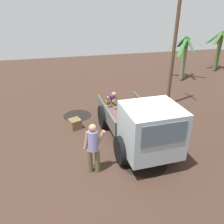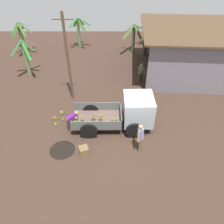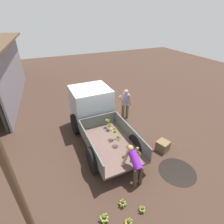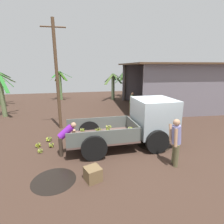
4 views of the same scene
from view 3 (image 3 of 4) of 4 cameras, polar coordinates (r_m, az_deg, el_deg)
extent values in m
plane|color=#3E2B21|center=(9.08, -3.87, -5.28)|extent=(36.00, 36.00, 0.00)
cylinder|color=black|center=(7.36, 20.51, -17.77)|extent=(1.39, 1.39, 0.01)
cylinder|color=black|center=(9.38, -5.61, -4.05)|extent=(1.55, 1.55, 0.01)
cube|color=brown|center=(7.20, -0.32, -10.71)|extent=(2.94, 1.88, 0.08)
cube|color=#575D58|center=(6.76, -7.34, -10.58)|extent=(2.91, 0.10, 0.57)
cube|color=#575D58|center=(7.32, 6.08, -6.84)|extent=(2.91, 0.10, 0.57)
cube|color=#575D58|center=(8.07, -4.51, -2.88)|extent=(0.08, 1.83, 0.57)
cube|color=#9DACB3|center=(8.67, -6.90, 2.78)|extent=(1.70, 1.82, 1.61)
cube|color=#4C606B|center=(9.27, -8.69, 6.71)|extent=(0.05, 1.44, 0.71)
cylinder|color=black|center=(8.67, -12.01, -3.87)|extent=(1.00, 0.24, 1.00)
cylinder|color=black|center=(9.14, -0.46, -1.20)|extent=(1.00, 0.24, 1.00)
cylinder|color=black|center=(6.69, -6.42, -15.33)|extent=(1.00, 0.24, 1.00)
cylinder|color=black|center=(7.29, 8.06, -10.86)|extent=(1.00, 0.24, 1.00)
sphere|color=brown|center=(7.13, 0.68, -5.54)|extent=(0.08, 0.08, 0.08)
cylinder|color=#92A038|center=(7.21, 0.29, -5.69)|extent=(0.09, 0.20, 0.15)
cylinder|color=#92A339|center=(7.14, -0.02, -5.92)|extent=(0.21, 0.09, 0.11)
cylinder|color=#97AC4B|center=(7.13, 0.41, -6.33)|extent=(0.16, 0.13, 0.18)
cylinder|color=#A5B02C|center=(7.13, 0.92, -6.34)|extent=(0.05, 0.17, 0.18)
cylinder|color=#9FAD3C|center=(7.15, 1.15, -6.18)|extent=(0.15, 0.15, 0.18)
cylinder|color=#939D40|center=(7.20, 1.06, -5.99)|extent=(0.16, 0.06, 0.19)
cylinder|color=olive|center=(7.22, 0.83, -5.45)|extent=(0.16, 0.19, 0.12)
sphere|color=brown|center=(7.91, -1.45, -2.50)|extent=(0.06, 0.06, 0.06)
cylinder|color=olive|center=(7.92, -1.84, -2.83)|extent=(0.15, 0.05, 0.11)
cylinder|color=olive|center=(7.88, -1.63, -2.93)|extent=(0.13, 0.13, 0.09)
cylinder|color=olive|center=(7.89, -1.38, -3.01)|extent=(0.06, 0.14, 0.12)
cylinder|color=#8FA640|center=(7.91, -1.15, -2.93)|extent=(0.10, 0.14, 0.12)
cylinder|color=olive|center=(7.95, -1.07, -2.67)|extent=(0.15, 0.04, 0.11)
cylinder|color=#98AC3F|center=(7.97, -1.27, -2.58)|extent=(0.13, 0.12, 0.11)
cylinder|color=olive|center=(7.97, -1.55, -2.73)|extent=(0.04, 0.12, 0.14)
cylinder|color=olive|center=(7.96, -1.79, -2.65)|extent=(0.11, 0.14, 0.11)
sphere|color=brown|center=(6.38, 8.49, -12.90)|extent=(0.07, 0.07, 0.07)
cylinder|color=olive|center=(6.46, 8.38, -12.88)|extent=(0.09, 0.15, 0.12)
cylinder|color=olive|center=(6.43, 7.99, -13.14)|extent=(0.11, 0.13, 0.13)
cylinder|color=#A6AD3E|center=(6.39, 8.01, -13.43)|extent=(0.16, 0.05, 0.12)
cylinder|color=olive|center=(6.37, 8.45, -13.60)|extent=(0.11, 0.15, 0.12)
cylinder|color=olive|center=(6.39, 9.00, -13.37)|extent=(0.12, 0.15, 0.10)
cylinder|color=#8DAB22|center=(6.44, 8.98, -13.02)|extent=(0.16, 0.04, 0.10)
sphere|color=#403929|center=(6.87, 1.85, -8.15)|extent=(0.08, 0.08, 0.08)
cylinder|color=olive|center=(6.93, 1.26, -8.26)|extent=(0.14, 0.19, 0.12)
cylinder|color=olive|center=(6.86, 1.24, -8.67)|extent=(0.21, 0.06, 0.11)
cylinder|color=olive|center=(6.86, 1.81, -8.99)|extent=(0.12, 0.17, 0.17)
cylinder|color=olive|center=(6.87, 2.48, -8.68)|extent=(0.15, 0.19, 0.12)
cylinder|color=olive|center=(6.94, 2.32, -8.41)|extent=(0.19, 0.07, 0.16)
cylinder|color=olive|center=(6.96, 1.81, -8.03)|extent=(0.11, 0.20, 0.11)
sphere|color=brown|center=(6.41, 5.26, -10.66)|extent=(0.06, 0.06, 0.06)
cylinder|color=olive|center=(6.48, 5.45, -10.70)|extent=(0.14, 0.12, 0.11)
cylinder|color=olive|center=(6.48, 5.09, -10.87)|extent=(0.04, 0.12, 0.14)
cylinder|color=olive|center=(6.43, 4.73, -10.92)|extent=(0.15, 0.10, 0.10)
cylinder|color=olive|center=(6.40, 5.10, -11.26)|extent=(0.13, 0.13, 0.11)
cylinder|color=#9FAA46|center=(6.41, 5.55, -11.22)|extent=(0.07, 0.15, 0.11)
cylinder|color=#8BA235|center=(6.45, 5.75, -10.91)|extent=(0.15, 0.09, 0.10)
sphere|color=brown|center=(7.78, -0.89, -3.99)|extent=(0.07, 0.07, 0.07)
cylinder|color=olive|center=(7.85, -0.98, -4.18)|extent=(0.06, 0.14, 0.14)
cylinder|color=olive|center=(7.82, -1.18, -4.32)|extent=(0.13, 0.12, 0.15)
cylinder|color=olive|center=(7.79, -1.12, -4.50)|extent=(0.14, 0.09, 0.15)
cylinder|color=#9BA142|center=(7.75, -0.94, -4.50)|extent=(0.12, 0.16, 0.11)
cylinder|color=olive|center=(7.77, -0.56, -4.44)|extent=(0.11, 0.16, 0.12)
cylinder|color=#9AA526|center=(7.82, -0.48, -4.22)|extent=(0.16, 0.06, 0.12)
cylinder|color=olive|center=(7.85, -0.68, -4.04)|extent=(0.15, 0.13, 0.11)
cube|color=slate|center=(13.18, -29.63, 11.14)|extent=(8.50, 0.72, 3.63)
cylinder|color=brown|center=(3.95, -32.65, -11.06)|extent=(0.17, 0.17, 5.89)
cylinder|color=brown|center=(9.75, 4.97, 0.30)|extent=(0.20, 0.20, 0.84)
cylinder|color=brown|center=(9.70, 3.59, 0.21)|extent=(0.20, 0.20, 0.84)
cylinder|color=#7B7AB3|center=(9.35, 4.48, 4.17)|extent=(0.44, 0.40, 0.68)
sphere|color=tan|center=(9.13, 4.64, 6.60)|extent=(0.24, 0.24, 0.24)
cylinder|color=tan|center=(9.34, 5.84, 3.87)|extent=(0.17, 0.24, 0.63)
cylinder|color=tan|center=(9.19, 3.37, 3.66)|extent=(0.20, 0.37, 0.62)
cylinder|color=#3C2F25|center=(6.31, 7.60, -20.59)|extent=(0.16, 0.16, 0.77)
cylinder|color=#3C2F25|center=(6.40, 9.30, -19.80)|extent=(0.16, 0.16, 0.77)
cylinder|color=purple|center=(6.05, 7.57, -15.24)|extent=(0.66, 0.33, 0.60)
sphere|color=tan|center=(6.05, 6.02, -11.66)|extent=(0.22, 0.22, 0.22)
cylinder|color=tan|center=(6.21, 4.39, -14.87)|extent=(0.12, 0.30, 0.57)
cylinder|color=tan|center=(6.38, 7.34, -13.51)|extent=(0.12, 0.34, 0.56)
sphere|color=#413B2A|center=(5.75, 5.50, -32.01)|extent=(0.08, 0.08, 0.08)
cylinder|color=olive|center=(5.81, 5.97, -32.58)|extent=(0.12, 0.14, 0.17)
cylinder|color=#A2A923|center=(5.83, 5.95, -32.21)|extent=(0.14, 0.05, 0.18)
cylinder|color=olive|center=(5.83, 5.69, -31.64)|extent=(0.16, 0.16, 0.13)
cylinder|color=#93A028|center=(5.83, 5.10, -31.76)|extent=(0.04, 0.18, 0.14)
cylinder|color=olive|center=(5.82, 4.85, -32.22)|extent=(0.14, 0.13, 0.17)
cylinder|color=#90A234|center=(5.78, 4.68, -32.47)|extent=(0.19, 0.07, 0.13)
sphere|color=brown|center=(6.02, 9.82, -28.49)|extent=(0.07, 0.07, 0.07)
cylinder|color=#A1AC4A|center=(6.10, 9.99, -28.53)|extent=(0.13, 0.10, 0.15)
cylinder|color=olive|center=(6.09, 9.70, -28.25)|extent=(0.10, 0.16, 0.12)
cylinder|color=olive|center=(6.08, 9.27, -28.60)|extent=(0.11, 0.14, 0.14)
cylinder|color=olive|center=(6.05, 9.22, -28.91)|extent=(0.15, 0.07, 0.14)
cylinder|color=olive|center=(6.01, 9.74, -29.22)|extent=(0.13, 0.16, 0.09)
cylinder|color=#99A239|center=(6.04, 10.19, -29.13)|extent=(0.06, 0.16, 0.12)
cylinder|color=#8AA332|center=(6.08, 10.32, -28.73)|extent=(0.15, 0.09, 0.14)
sphere|color=#47402E|center=(6.03, 3.42, -27.27)|extent=(0.09, 0.09, 0.09)
cylinder|color=olive|center=(6.11, 2.99, -27.08)|extent=(0.07, 0.19, 0.14)
cylinder|color=#A0A723|center=(6.09, 2.88, -27.75)|extent=(0.16, 0.08, 0.18)
cylinder|color=#8E9B42|center=(6.06, 3.22, -28.08)|extent=(0.15, 0.16, 0.16)
cylinder|color=olive|center=(6.05, 3.96, -27.95)|extent=(0.11, 0.19, 0.13)
cylinder|color=olive|center=(6.10, 3.95, -27.52)|extent=(0.17, 0.07, 0.17)
cylinder|color=#8E9C40|center=(6.12, 3.65, -27.29)|extent=(0.15, 0.13, 0.17)
sphere|color=brown|center=(5.78, -2.65, -31.03)|extent=(0.08, 0.08, 0.08)
cylinder|color=olive|center=(5.88, -2.07, -31.06)|extent=(0.18, 0.10, 0.19)
cylinder|color=#8CA33D|center=(5.87, -2.76, -30.57)|extent=(0.10, 0.22, 0.14)
cylinder|color=olive|center=(5.86, -3.40, -31.14)|extent=(0.17, 0.17, 0.17)
cylinder|color=#8C9C42|center=(5.82, -3.33, -31.79)|extent=(0.21, 0.11, 0.16)
cylinder|color=#94A731|center=(5.80, -2.35, -31.99)|extent=(0.06, 0.21, 0.15)
cylinder|color=#A0B129|center=(5.82, -1.74, -31.54)|extent=(0.19, 0.17, 0.15)
cube|color=brown|center=(7.95, 16.25, -10.56)|extent=(0.60, 0.60, 0.44)
camera|label=1|loc=(13.93, -3.30, 28.77)|focal=35.00mm
camera|label=2|loc=(14.01, 51.29, 36.83)|focal=35.00mm
camera|label=4|loc=(10.13, 43.19, 12.24)|focal=28.00mm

